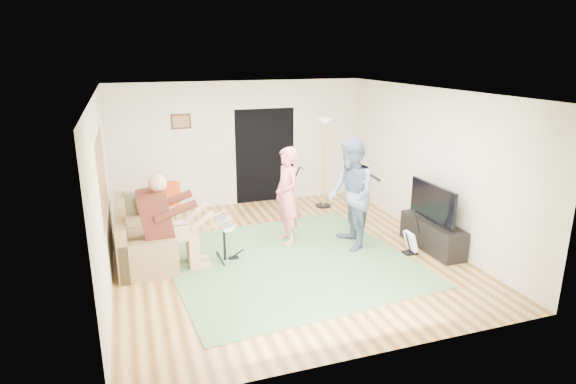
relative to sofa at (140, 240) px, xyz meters
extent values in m
plane|color=brown|center=(2.29, -0.71, -0.29)|extent=(6.00, 6.00, 0.00)
plane|color=white|center=(2.29, -0.71, 2.41)|extent=(6.00, 6.00, 0.00)
plane|color=#9C5E30|center=(-0.45, -0.51, 1.26)|extent=(0.00, 2.05, 2.05)
plane|color=black|center=(2.84, 2.28, 0.76)|extent=(2.10, 0.00, 2.10)
cube|color=#3F2314|center=(1.04, 2.28, 1.61)|extent=(0.42, 0.03, 0.32)
cube|color=#4E7547|center=(2.28, -1.03, -0.28)|extent=(4.03, 3.95, 0.02)
cube|color=olive|center=(0.09, 0.00, -0.07)|extent=(0.86, 1.72, 0.42)
cube|color=olive|center=(-0.27, 0.00, 0.14)|extent=(0.16, 2.12, 0.86)
cube|color=olive|center=(0.09, 0.96, 0.02)|extent=(0.86, 0.20, 0.61)
cube|color=olive|center=(0.09, -0.96, 0.02)|extent=(0.86, 0.20, 0.61)
cube|color=#592319|center=(0.24, -0.65, 0.64)|extent=(0.43, 0.56, 0.71)
sphere|color=tan|center=(0.32, -0.65, 1.11)|extent=(0.28, 0.28, 0.28)
cylinder|color=black|center=(1.29, -0.65, 0.04)|extent=(0.04, 0.04, 0.62)
cube|color=white|center=(1.29, -0.65, 0.34)|extent=(0.12, 0.62, 0.04)
imported|color=#FF6E86|center=(2.52, -0.20, 0.58)|extent=(0.48, 0.67, 1.73)
imported|color=slate|center=(3.46, -0.79, 0.68)|extent=(0.85, 1.02, 1.92)
cube|color=black|center=(4.32, -1.39, -0.27)|extent=(0.21, 0.18, 0.03)
cube|color=white|center=(4.32, -1.39, -0.06)|extent=(0.17, 0.25, 0.34)
cylinder|color=black|center=(4.40, -1.39, 0.28)|extent=(0.18, 0.04, 0.44)
cylinder|color=black|center=(3.93, 1.47, -0.27)|extent=(0.35, 0.35, 0.03)
cylinder|color=tan|center=(3.93, 1.47, 0.65)|extent=(0.04, 0.04, 1.84)
cone|color=white|center=(3.93, 1.47, 1.59)|extent=(0.31, 0.31, 0.12)
cube|color=tan|center=(0.59, 1.05, 0.14)|extent=(0.49, 0.49, 0.04)
cube|color=#FF511A|center=(0.59, 1.23, 0.44)|extent=(0.38, 0.18, 0.39)
cube|color=black|center=(4.79, -1.31, -0.04)|extent=(0.40, 1.40, 0.50)
cube|color=black|center=(4.74, -1.31, 0.56)|extent=(0.06, 1.19, 0.62)
camera|label=1|loc=(-0.07, -7.84, 3.02)|focal=30.00mm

